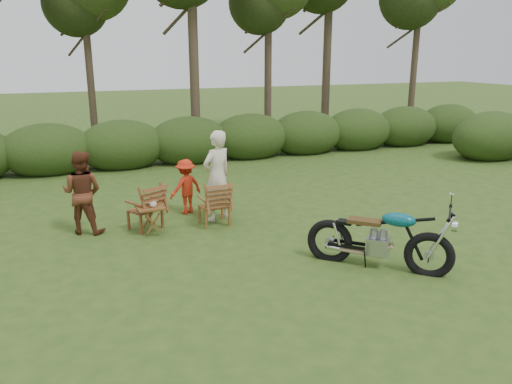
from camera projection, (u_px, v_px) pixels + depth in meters
name	position (u px, v px, depth m)	size (l,w,h in m)	color
ground	(344.00, 282.00, 7.31)	(80.00, 80.00, 0.00)	#2B4818
tree_line	(195.00, 33.00, 15.17)	(22.52, 11.62, 8.14)	#32271B
motorcycle	(376.00, 266.00, 7.85)	(2.14, 0.81, 1.22)	#0B899B
lawn_chair_right	(214.00, 224.00, 9.79)	(0.60, 0.60, 0.88)	brown
lawn_chair_left	(146.00, 228.00, 9.54)	(0.61, 0.61, 0.89)	brown
side_table	(151.00, 220.00, 9.18)	(0.51, 0.43, 0.53)	brown
cup	(153.00, 204.00, 9.08)	(0.13, 0.13, 0.10)	beige
adult_a	(218.00, 219.00, 10.07)	(0.66, 0.43, 1.81)	beige
adult_b	(86.00, 232.00, 9.35)	(0.75, 0.59, 1.55)	#5D2C1A
child	(187.00, 213.00, 10.47)	(0.74, 0.43, 1.14)	red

